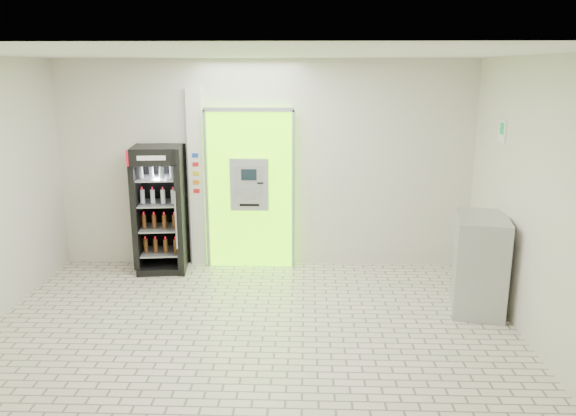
{
  "coord_description": "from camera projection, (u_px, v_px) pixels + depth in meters",
  "views": [
    {
      "loc": [
        0.61,
        -5.51,
        2.87
      ],
      "look_at": [
        0.39,
        1.2,
        1.19
      ],
      "focal_mm": 35.0,
      "sensor_mm": 36.0,
      "label": 1
    }
  ],
  "objects": [
    {
      "name": "ground",
      "position": [
        249.0,
        341.0,
        6.05
      ],
      "size": [
        6.0,
        6.0,
        0.0
      ],
      "primitive_type": "plane",
      "color": "beige",
      "rests_on": "ground"
    },
    {
      "name": "pillar",
      "position": [
        197.0,
        179.0,
        8.14
      ],
      "size": [
        0.22,
        0.11,
        2.6
      ],
      "color": "silver",
      "rests_on": "ground"
    },
    {
      "name": "beverage_cooler",
      "position": [
        161.0,
        212.0,
        8.02
      ],
      "size": [
        0.75,
        0.69,
        1.81
      ],
      "rotation": [
        0.0,
        0.0,
        0.12
      ],
      "color": "black",
      "rests_on": "ground"
    },
    {
      "name": "steel_cabinet",
      "position": [
        479.0,
        263.0,
        6.73
      ],
      "size": [
        0.76,
        0.98,
        1.17
      ],
      "rotation": [
        0.0,
        0.0,
        -0.21
      ],
      "color": "#A1A3A8",
      "rests_on": "ground"
    },
    {
      "name": "atm_assembly",
      "position": [
        250.0,
        188.0,
        8.12
      ],
      "size": [
        1.3,
        0.24,
        2.33
      ],
      "color": "#6CF800",
      "rests_on": "ground"
    },
    {
      "name": "room_shell",
      "position": [
        245.0,
        173.0,
        5.61
      ],
      "size": [
        6.0,
        6.0,
        6.0
      ],
      "color": "beige",
      "rests_on": "ground"
    },
    {
      "name": "exit_sign",
      "position": [
        503.0,
        131.0,
        6.8
      ],
      "size": [
        0.02,
        0.22,
        0.26
      ],
      "color": "white",
      "rests_on": "room_shell"
    }
  ]
}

